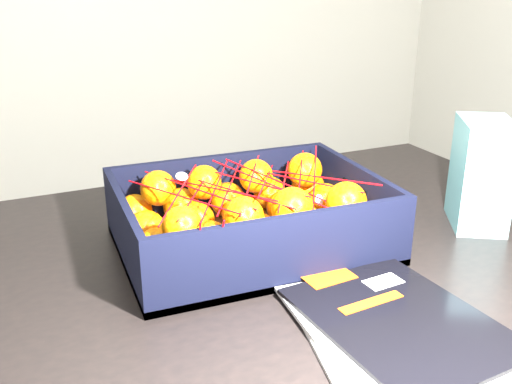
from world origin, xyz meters
name	(u,v)px	position (x,y,z in m)	size (l,w,h in m)	color
table	(273,291)	(0.13, -0.08, 0.65)	(1.24, 0.85, 0.75)	black
magazine_stack	(392,326)	(0.16, -0.38, 0.76)	(0.27, 0.32, 0.02)	beige
produce_crate	(249,227)	(0.08, -0.08, 0.79)	(0.43, 0.32, 0.12)	brown
clementine_heap	(250,215)	(0.08, -0.08, 0.81)	(0.40, 0.30, 0.12)	orange
mesh_net	(248,187)	(0.07, -0.09, 0.86)	(0.36, 0.28, 0.09)	#BF070D
retail_carton	(481,174)	(0.50, -0.14, 0.85)	(0.09, 0.13, 0.20)	white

